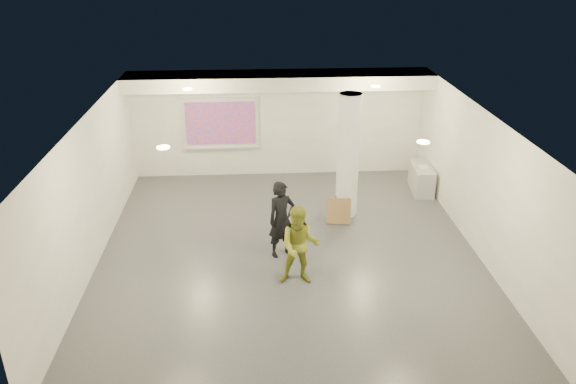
{
  "coord_description": "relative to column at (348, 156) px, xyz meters",
  "views": [
    {
      "loc": [
        -0.68,
        -10.42,
        6.13
      ],
      "look_at": [
        0.0,
        0.4,
        1.25
      ],
      "focal_mm": 35.0,
      "sensor_mm": 36.0,
      "label": 1
    }
  ],
  "objects": [
    {
      "name": "floor",
      "position": [
        -1.5,
        -1.8,
        -1.5
      ],
      "size": [
        8.0,
        9.0,
        0.01
      ],
      "primitive_type": "cube",
      "color": "#383A40",
      "rests_on": "ground"
    },
    {
      "name": "soffit_band",
      "position": [
        -1.5,
        2.15,
        1.32
      ],
      "size": [
        8.0,
        1.1,
        0.36
      ],
      "primitive_type": "cube",
      "color": "silver",
      "rests_on": "ceiling"
    },
    {
      "name": "wall_back",
      "position": [
        -1.5,
        2.7,
        0.0
      ],
      "size": [
        8.0,
        0.01,
        3.0
      ],
      "primitive_type": "cube",
      "color": "silver",
      "rests_on": "floor"
    },
    {
      "name": "column",
      "position": [
        0.0,
        0.0,
        0.0
      ],
      "size": [
        0.52,
        0.52,
        3.0
      ],
      "primitive_type": "cylinder",
      "color": "white",
      "rests_on": "floor"
    },
    {
      "name": "man",
      "position": [
        -1.37,
        -2.92,
        -0.69
      ],
      "size": [
        0.83,
        0.67,
        1.62
      ],
      "primitive_type": "imported",
      "rotation": [
        0.0,
        0.0,
        -0.08
      ],
      "color": "olive",
      "rests_on": "floor"
    },
    {
      "name": "wall_left",
      "position": [
        -5.5,
        -1.8,
        0.0
      ],
      "size": [
        0.01,
        9.0,
        3.0
      ],
      "primitive_type": "cube",
      "color": "silver",
      "rests_on": "floor"
    },
    {
      "name": "cardboard_back",
      "position": [
        -0.07,
        -0.09,
        -1.24
      ],
      "size": [
        0.49,
        0.2,
        0.52
      ],
      "primitive_type": "cube",
      "rotation": [
        -0.21,
        0.0,
        0.11
      ],
      "color": "olive",
      "rests_on": "floor"
    },
    {
      "name": "cardboard_front",
      "position": [
        -0.24,
        -0.47,
        -1.2
      ],
      "size": [
        0.59,
        0.3,
        0.61
      ],
      "primitive_type": "cube",
      "rotation": [
        -0.27,
        0.0,
        -0.14
      ],
      "color": "olive",
      "rests_on": "floor"
    },
    {
      "name": "projection_screen",
      "position": [
        -3.1,
        2.65,
        0.03
      ],
      "size": [
        2.1,
        0.13,
        1.42
      ],
      "color": "silver",
      "rests_on": "wall_back"
    },
    {
      "name": "woman",
      "position": [
        -1.66,
        -1.86,
        -0.67
      ],
      "size": [
        0.72,
        0.62,
        1.66
      ],
      "primitive_type": "imported",
      "rotation": [
        0.0,
        0.0,
        0.44
      ],
      "color": "black",
      "rests_on": "floor"
    },
    {
      "name": "downlight_ne",
      "position": [
        0.7,
        0.7,
        1.48
      ],
      "size": [
        0.22,
        0.22,
        0.02
      ],
      "primitive_type": "cylinder",
      "color": "#FFE993",
      "rests_on": "ceiling"
    },
    {
      "name": "wall_right",
      "position": [
        2.5,
        -1.8,
        0.0
      ],
      "size": [
        0.01,
        9.0,
        3.0
      ],
      "primitive_type": "cube",
      "color": "silver",
      "rests_on": "floor"
    },
    {
      "name": "downlight_se",
      "position": [
        0.7,
        -3.3,
        1.48
      ],
      "size": [
        0.22,
        0.22,
        0.02
      ],
      "primitive_type": "cylinder",
      "color": "#FFE993",
      "rests_on": "ceiling"
    },
    {
      "name": "downlight_nw",
      "position": [
        -3.7,
        0.7,
        1.48
      ],
      "size": [
        0.22,
        0.22,
        0.02
      ],
      "primitive_type": "cylinder",
      "color": "#FFE993",
      "rests_on": "ceiling"
    },
    {
      "name": "ceiling",
      "position": [
        -1.5,
        -1.8,
        1.5
      ],
      "size": [
        8.0,
        9.0,
        0.01
      ],
      "primitive_type": "cube",
      "color": "white",
      "rests_on": "floor"
    },
    {
      "name": "downlight_sw",
      "position": [
        -3.7,
        -3.3,
        1.48
      ],
      "size": [
        0.22,
        0.22,
        0.02
      ],
      "primitive_type": "cylinder",
      "color": "#FFE993",
      "rests_on": "ceiling"
    },
    {
      "name": "papers_stack",
      "position": [
        2.22,
        1.18,
        -0.79
      ],
      "size": [
        0.25,
        0.3,
        0.02
      ],
      "primitive_type": "cube",
      "rotation": [
        0.0,
        0.0,
        -0.14
      ],
      "color": "silver",
      "rests_on": "credenza"
    },
    {
      "name": "wall_front",
      "position": [
        -1.5,
        -6.3,
        0.0
      ],
      "size": [
        8.0,
        0.01,
        3.0
      ],
      "primitive_type": "cube",
      "color": "silver",
      "rests_on": "floor"
    },
    {
      "name": "credenza",
      "position": [
        2.22,
        1.25,
        -1.15
      ],
      "size": [
        0.6,
        1.23,
        0.7
      ],
      "primitive_type": "cube",
      "rotation": [
        0.0,
        0.0,
        -0.09
      ],
      "color": "#9C9FA2",
      "rests_on": "floor"
    }
  ]
}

